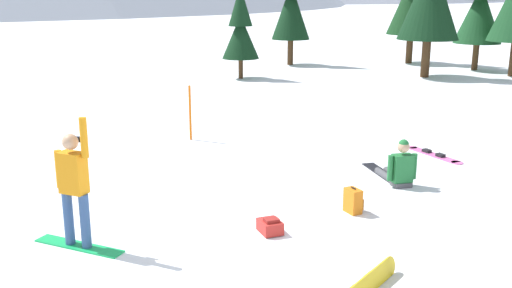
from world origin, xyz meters
TOP-DOWN VIEW (x-y plane):
  - ground_plane at (0.00, 0.00)m, footprint 800.00×800.00m
  - snowboarder_foreground at (-2.49, 0.21)m, footprint 1.47×1.00m
  - snowboarder_midground at (3.40, 2.69)m, footprint 0.68×1.79m
  - loose_snowboard_near_right at (1.48, -1.70)m, footprint 1.27×1.37m
  - loose_snowboard_near_left at (4.96, 4.68)m, footprint 0.92×1.74m
  - backpack_red at (0.51, 0.46)m, footprint 0.43×0.55m
  - backpack_orange at (2.09, 1.21)m, footprint 0.34×0.37m
  - trail_marker_pole at (-0.84, 6.76)m, footprint 0.06×0.06m
  - pine_tree_young at (4.22, 22.40)m, footprint 1.99×1.99m
  - pine_tree_short at (12.98, 19.46)m, footprint 2.27×2.27m
  - pine_tree_twin at (1.26, 17.68)m, footprint 1.64×1.64m

SIDE VIEW (x-z plane):
  - ground_plane at x=0.00m, z-range 0.00..0.00m
  - loose_snowboard_near_left at x=4.96m, z-range -0.02..0.07m
  - backpack_red at x=0.51m, z-range -0.02..0.26m
  - loose_snowboard_near_right at x=1.48m, z-range 0.00..0.27m
  - backpack_orange at x=2.09m, z-range -0.02..0.45m
  - snowboarder_midground at x=3.40m, z-range -0.15..0.83m
  - trail_marker_pole at x=-0.84m, z-range 0.00..1.44m
  - snowboarder_foreground at x=-2.49m, z-range -0.05..2.01m
  - pine_tree_twin at x=1.26m, z-range 0.18..4.24m
  - pine_tree_short at x=12.98m, z-range 0.27..6.19m
  - pine_tree_young at x=4.22m, z-range 0.27..6.32m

